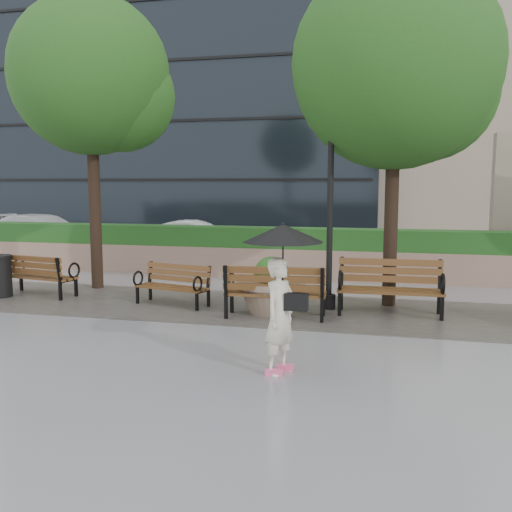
% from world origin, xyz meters
% --- Properties ---
extents(ground, '(100.00, 100.00, 0.00)m').
position_xyz_m(ground, '(0.00, 0.00, 0.00)').
color(ground, gray).
rests_on(ground, ground).
extents(cobble_strip, '(28.00, 3.20, 0.01)m').
position_xyz_m(cobble_strip, '(0.00, 3.00, 0.01)').
color(cobble_strip, '#383330').
rests_on(cobble_strip, ground).
extents(hedge_wall, '(24.00, 0.80, 1.35)m').
position_xyz_m(hedge_wall, '(0.00, 7.00, 0.66)').
color(hedge_wall, '#9C7964').
rests_on(hedge_wall, ground).
extents(asphalt_street, '(40.00, 7.00, 0.00)m').
position_xyz_m(asphalt_street, '(0.00, 11.00, 0.00)').
color(asphalt_street, black).
rests_on(asphalt_street, ground).
extents(bench_0, '(1.85, 1.01, 0.94)m').
position_xyz_m(bench_0, '(-6.10, 3.09, 0.28)').
color(bench_0, brown).
rests_on(bench_0, ground).
extents(bench_1, '(1.67, 0.98, 0.85)m').
position_xyz_m(bench_1, '(-2.77, 2.85, 0.25)').
color(bench_1, brown).
rests_on(bench_1, ground).
extents(bench_2, '(1.95, 0.89, 1.02)m').
position_xyz_m(bench_2, '(-0.45, 2.26, 0.30)').
color(bench_2, brown).
rests_on(bench_2, ground).
extents(bench_3, '(2.02, 0.86, 1.07)m').
position_xyz_m(bench_3, '(1.66, 3.01, 0.32)').
color(bench_3, brown).
rests_on(bench_3, ground).
extents(planter_left, '(1.35, 1.35, 1.13)m').
position_xyz_m(planter_left, '(-0.60, 2.61, 0.44)').
color(planter_left, '#7F6B56').
rests_on(planter_left, ground).
extents(trash_bin, '(0.54, 0.54, 0.90)m').
position_xyz_m(trash_bin, '(-6.86, 2.75, 0.45)').
color(trash_bin, black).
rests_on(trash_bin, ground).
extents(lamppost, '(0.28, 0.28, 4.25)m').
position_xyz_m(lamppost, '(0.45, 3.27, 1.88)').
color(lamppost, black).
rests_on(lamppost, ground).
extents(tree_0, '(3.76, 3.71, 6.91)m').
position_xyz_m(tree_0, '(-5.16, 4.37, 4.92)').
color(tree_0, black).
rests_on(tree_0, ground).
extents(tree_1, '(4.16, 4.16, 6.97)m').
position_xyz_m(tree_1, '(1.79, 3.99, 4.76)').
color(tree_1, black).
rests_on(tree_1, ground).
extents(car_left, '(5.23, 2.90, 1.43)m').
position_xyz_m(car_left, '(-10.56, 9.85, 0.72)').
color(car_left, silver).
rests_on(car_left, ground).
extents(car_right, '(3.91, 1.68, 1.25)m').
position_xyz_m(car_right, '(-4.98, 10.50, 0.63)').
color(car_right, silver).
rests_on(car_right, ground).
extents(pedestrian, '(1.09, 1.09, 2.01)m').
position_xyz_m(pedestrian, '(0.27, -0.80, 1.22)').
color(pedestrian, beige).
rests_on(pedestrian, ground).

